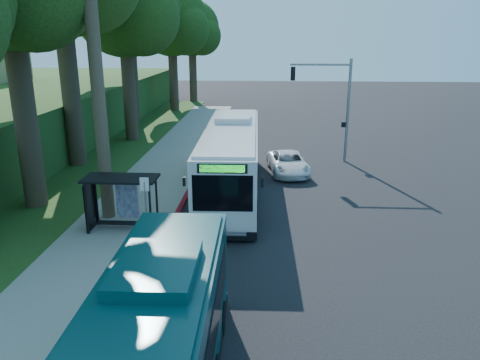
{
  "coord_description": "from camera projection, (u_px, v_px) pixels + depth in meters",
  "views": [
    {
      "loc": [
        -0.65,
        -22.1,
        8.46
      ],
      "look_at": [
        -2.02,
        1.0,
        1.28
      ],
      "focal_mm": 35.0,
      "sensor_mm": 36.0,
      "label": 1
    }
  ],
  "objects": [
    {
      "name": "ground",
      "position": [
        279.0,
        211.0,
        23.54
      ],
      "size": [
        140.0,
        140.0,
        0.0
      ],
      "primitive_type": "plane",
      "color": "black",
      "rests_on": "ground"
    },
    {
      "name": "sidewalk",
      "position": [
        136.0,
        207.0,
        23.93
      ],
      "size": [
        4.5,
        70.0,
        0.12
      ],
      "primitive_type": "cube",
      "color": "gray",
      "rests_on": "ground"
    },
    {
      "name": "red_curb",
      "position": [
        164.0,
        240.0,
        19.99
      ],
      "size": [
        0.25,
        30.0,
        0.13
      ],
      "primitive_type": "cube",
      "color": "maroon",
      "rests_on": "ground"
    },
    {
      "name": "grass_verge",
      "position": [
        68.0,
        177.0,
        29.03
      ],
      "size": [
        8.0,
        70.0,
        0.06
      ],
      "primitive_type": "cube",
      "color": "#234719",
      "rests_on": "ground"
    },
    {
      "name": "bus_shelter",
      "position": [
        117.0,
        192.0,
        20.69
      ],
      "size": [
        3.2,
        1.51,
        2.55
      ],
      "color": "black",
      "rests_on": "ground"
    },
    {
      "name": "stop_sign_pole",
      "position": [
        146.0,
        204.0,
        18.46
      ],
      "size": [
        0.35,
        0.06,
        3.17
      ],
      "color": "gray",
      "rests_on": "ground"
    },
    {
      "name": "traffic_signal_pole",
      "position": [
        333.0,
        98.0,
        31.55
      ],
      "size": [
        4.1,
        0.3,
        7.0
      ],
      "color": "gray",
      "rests_on": "ground"
    },
    {
      "name": "tree_2",
      "position": [
        125.0,
        8.0,
        36.34
      ],
      "size": [
        8.82,
        8.4,
        15.12
      ],
      "color": "#382B1E",
      "rests_on": "ground"
    },
    {
      "name": "tree_4",
      "position": [
        172.0,
        23.0,
        51.79
      ],
      "size": [
        8.4,
        8.0,
        14.14
      ],
      "color": "#382B1E",
      "rests_on": "ground"
    },
    {
      "name": "tree_5",
      "position": [
        192.0,
        31.0,
        59.59
      ],
      "size": [
        7.35,
        7.0,
        12.86
      ],
      "color": "#382B1E",
      "rests_on": "ground"
    },
    {
      "name": "white_bus",
      "position": [
        231.0,
        158.0,
        25.82
      ],
      "size": [
        3.2,
        13.55,
        4.02
      ],
      "rotation": [
        0.0,
        0.0,
        0.02
      ],
      "color": "silver",
      "rests_on": "ground"
    },
    {
      "name": "pickup",
      "position": [
        288.0,
        163.0,
        29.79
      ],
      "size": [
        2.87,
        5.09,
        1.34
      ],
      "primitive_type": "imported",
      "rotation": [
        0.0,
        0.0,
        0.14
      ],
      "color": "white",
      "rests_on": "ground"
    }
  ]
}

